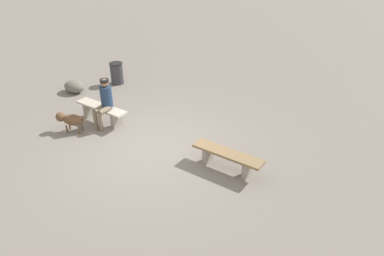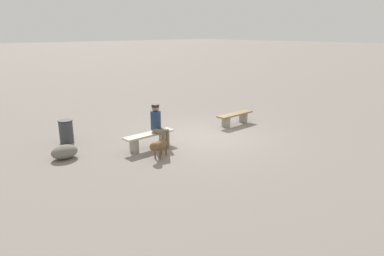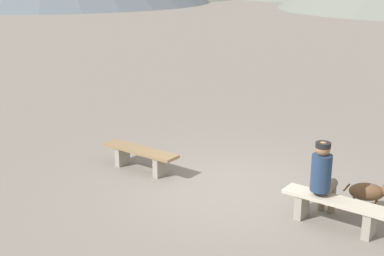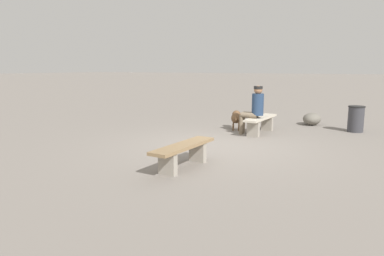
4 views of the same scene
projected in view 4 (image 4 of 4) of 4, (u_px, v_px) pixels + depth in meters
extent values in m
cube|color=gray|center=(218.00, 147.00, 8.35)|extent=(210.00, 210.00, 0.06)
cube|color=gray|center=(168.00, 164.00, 6.08)|extent=(0.13, 0.33, 0.39)
cube|color=gray|center=(198.00, 152.00, 6.94)|extent=(0.13, 0.33, 0.39)
cube|color=#8C704C|center=(184.00, 146.00, 6.47)|extent=(1.69, 0.41, 0.06)
cube|color=gray|center=(253.00, 129.00, 9.46)|extent=(0.13, 0.32, 0.41)
cube|color=gray|center=(267.00, 124.00, 10.39)|extent=(0.13, 0.32, 0.41)
cube|color=beige|center=(261.00, 118.00, 9.88)|extent=(1.69, 0.40, 0.06)
cylinder|color=navy|center=(258.00, 105.00, 9.59)|extent=(0.32, 0.32, 0.59)
sphere|color=#A3704C|center=(258.00, 90.00, 9.52)|extent=(0.23, 0.23, 0.23)
cylinder|color=black|center=(258.00, 88.00, 9.51)|extent=(0.24, 0.24, 0.08)
cylinder|color=#756651|center=(251.00, 115.00, 9.81)|extent=(0.18, 0.44, 0.15)
cylinder|color=#756651|center=(243.00, 124.00, 9.95)|extent=(0.11, 0.11, 0.55)
cylinder|color=#756651|center=(249.00, 115.00, 9.66)|extent=(0.18, 0.44, 0.15)
cylinder|color=#756651|center=(241.00, 125.00, 9.79)|extent=(0.11, 0.11, 0.55)
ellipsoid|color=brown|center=(236.00, 118.00, 10.50)|extent=(0.64, 0.49, 0.30)
sphere|color=brown|center=(236.00, 115.00, 10.83)|extent=(0.26, 0.26, 0.26)
cylinder|color=brown|center=(233.00, 125.00, 10.73)|extent=(0.04, 0.04, 0.20)
cylinder|color=brown|center=(239.00, 125.00, 10.71)|extent=(0.04, 0.04, 0.20)
cylinder|color=brown|center=(233.00, 127.00, 10.38)|extent=(0.04, 0.04, 0.20)
cylinder|color=brown|center=(239.00, 127.00, 10.35)|extent=(0.04, 0.04, 0.20)
cylinder|color=brown|center=(236.00, 118.00, 10.18)|extent=(0.12, 0.07, 0.15)
cylinder|color=#38383D|center=(356.00, 120.00, 10.14)|extent=(0.43, 0.43, 0.72)
cylinder|color=black|center=(357.00, 107.00, 10.08)|extent=(0.46, 0.46, 0.03)
ellipsoid|color=#6B665B|center=(312.00, 119.00, 11.41)|extent=(0.75, 0.57, 0.39)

